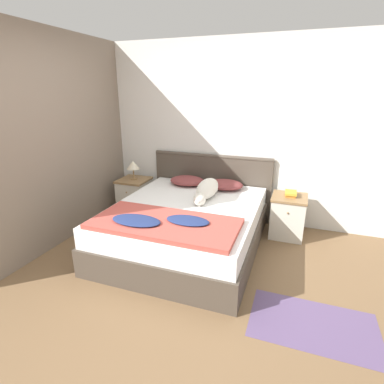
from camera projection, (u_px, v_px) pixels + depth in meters
The scene contains 14 objects.
ground_plane at pixel (163, 298), 2.84m from camera, with size 16.00×16.00×0.00m, color brown.
wall_back at pixel (223, 133), 4.32m from camera, with size 9.00×0.06×2.55m.
wall_side_left at pixel (75, 138), 3.92m from camera, with size 0.06×3.10×2.55m.
bed at pixel (186, 226), 3.69m from camera, with size 1.72×2.05×0.56m.
headboard at pixel (211, 184), 4.55m from camera, with size 1.80×0.06×0.97m.
nightstand_left at pixel (135, 196), 4.73m from camera, with size 0.44×0.47×0.56m.
nightstand_right at pixel (288, 216), 3.98m from camera, with size 0.44×0.47×0.56m.
pillow_left at pixel (187, 181), 4.37m from camera, with size 0.50×0.40×0.12m.
pillow_right at pixel (225, 185), 4.18m from camera, with size 0.50×0.40×0.12m.
quilt at pixel (163, 223), 3.04m from camera, with size 1.50×0.72×0.09m.
dog at pixel (207, 190), 3.82m from camera, with size 0.24×0.80×0.23m.
book_stack at pixel (291, 194), 3.89m from camera, with size 0.15×0.20×0.06m.
table_lamp at pixel (133, 166), 4.58m from camera, with size 0.20×0.20×0.29m.
rug at pixel (313, 325), 2.51m from camera, with size 1.03×0.63×0.00m.
Camera 1 is at (1.07, -2.12, 1.87)m, focal length 28.00 mm.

